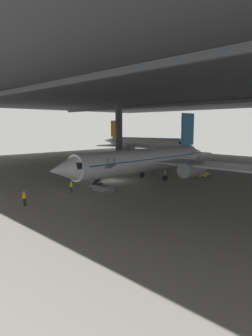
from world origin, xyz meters
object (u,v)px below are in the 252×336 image
object	(u,v)px
crew_worker_by_stairs	(71,186)
airplane_distant	(144,143)
airplane_main	(146,160)
baggage_tug	(202,174)
boarding_stairs	(103,185)
crew_worker_near_nose	(24,198)

from	to	relation	value
crew_worker_by_stairs	airplane_distant	distance (m)	61.95
airplane_main	crew_worker_by_stairs	xyz separation A→B (m)	(-0.52, -13.64, -2.49)
airplane_main	baggage_tug	size ratio (longest dim) A/B	15.45
baggage_tug	boarding_stairs	bearing A→B (deg)	-100.59
airplane_main	airplane_distant	bearing A→B (deg)	133.45
boarding_stairs	airplane_distant	distance (m)	59.64
crew_worker_by_stairs	airplane_distant	bearing A→B (deg)	124.38
crew_worker_near_nose	crew_worker_by_stairs	distance (m)	7.75
boarding_stairs	crew_worker_by_stairs	bearing A→B (deg)	-111.17
boarding_stairs	crew_worker_near_nose	bearing A→B (deg)	-87.24
crew_worker_by_stairs	airplane_distant	world-z (taller)	airplane_distant
crew_worker_near_nose	baggage_tug	size ratio (longest dim) A/B	0.73
airplane_main	airplane_distant	distance (m)	51.58
boarding_stairs	crew_worker_by_stairs	xyz separation A→B (m)	(-1.55, -4.00, 0.15)
airplane_distant	boarding_stairs	bearing A→B (deg)	-52.22
boarding_stairs	baggage_tug	xyz separation A→B (m)	(3.53, 18.90, -0.20)
boarding_stairs	airplane_distant	world-z (taller)	airplane_distant
airplane_main	boarding_stairs	distance (m)	10.05
boarding_stairs	crew_worker_near_nose	world-z (taller)	boarding_stairs
crew_worker_near_nose	baggage_tug	distance (m)	30.50
boarding_stairs	crew_worker_near_nose	size ratio (longest dim) A/B	2.75
crew_worker_near_nose	airplane_distant	xyz separation A→B (m)	(-37.06, 58.55, 2.33)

